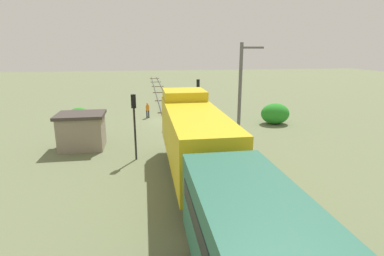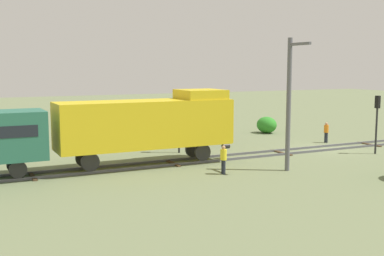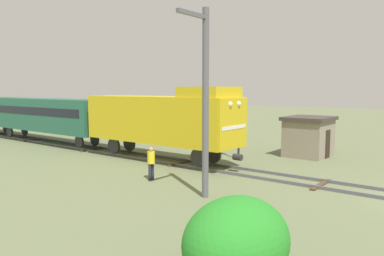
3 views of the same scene
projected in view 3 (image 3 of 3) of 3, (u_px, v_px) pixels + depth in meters
locomotive at (162, 118)px, 23.98m from camera, size 2.90×11.60×4.60m
passenger_car_leading at (48, 114)px, 32.15m from camera, size 2.84×14.00×3.66m
traffic_signal_mid at (239, 112)px, 24.37m from camera, size 0.32×0.34×4.54m
worker_by_signal at (151, 161)px, 19.01m from camera, size 0.38×0.38×1.70m
catenary_mast at (205, 99)px, 15.57m from camera, size 1.94×0.28×7.94m
relay_hut at (309, 136)px, 25.85m from camera, size 3.50×2.90×2.74m
bush_mid at (237, 242)px, 8.76m from camera, size 2.90×2.37×2.11m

